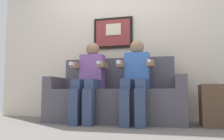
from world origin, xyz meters
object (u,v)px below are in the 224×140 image
person_on_left (89,78)px  person_on_right (136,77)px  spare_remote_on_table (220,83)px  side_table_right (218,105)px  couch (115,99)px

person_on_left → person_on_right: 0.64m
person_on_left → spare_remote_on_table: person_on_left is taller
person_on_right → side_table_right: 1.04m
person_on_right → spare_remote_on_table: (1.00, 0.01, -0.10)m
side_table_right → spare_remote_on_table: (0.03, -0.05, 0.26)m
couch → person_on_right: 0.46m
side_table_right → couch: bearing=175.3°
person_on_right → spare_remote_on_table: 1.01m
side_table_right → person_on_right: bearing=-176.4°
person_on_right → spare_remote_on_table: size_ratio=8.54×
person_on_right → side_table_right: size_ratio=2.22×
person_on_right → side_table_right: (0.98, 0.06, -0.36)m
spare_remote_on_table → person_on_right: bearing=-179.6°
spare_remote_on_table → side_table_right: bearing=115.3°
person_on_left → spare_remote_on_table: bearing=0.3°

